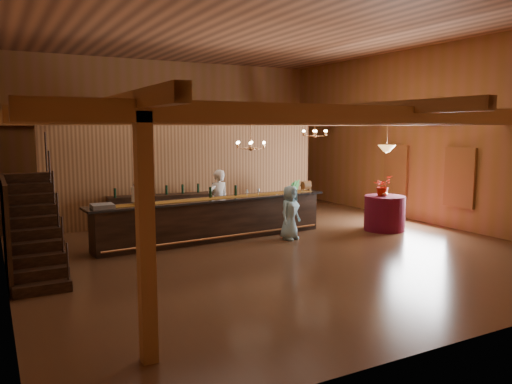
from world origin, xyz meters
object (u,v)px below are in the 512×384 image
backbar_shelf (167,210)px  floor_plant (290,199)px  beverage_dispenser (137,193)px  chandelier_right (315,133)px  guest (290,213)px  chandelier_left (251,145)px  pendant_lamp (387,148)px  tasting_bar (214,219)px  staff_second (141,209)px  bartender (218,201)px  round_table (384,213)px  raffle_drum (306,185)px

backbar_shelf → floor_plant: floor_plant is taller
beverage_dispenser → backbar_shelf: size_ratio=0.17×
chandelier_right → guest: size_ratio=0.55×
chandelier_left → pendant_lamp: bearing=-4.1°
beverage_dispenser → pendant_lamp: 7.16m
beverage_dispenser → backbar_shelf: 3.08m
tasting_bar → staff_second: bearing=156.2°
bartender → guest: size_ratio=1.24×
tasting_bar → pendant_lamp: size_ratio=7.53×
beverage_dispenser → round_table: (7.00, -1.12, -0.90)m
beverage_dispenser → chandelier_right: size_ratio=0.75×
guest → chandelier_right: bearing=13.6°
tasting_bar → round_table: bearing=-17.2°
pendant_lamp → staff_second: pendant_lamp is taller
tasting_bar → backbar_shelf: tasting_bar is taller
pendant_lamp → chandelier_right: bearing=130.6°
tasting_bar → chandelier_right: bearing=3.4°
backbar_shelf → chandelier_left: bearing=-63.4°
beverage_dispenser → bartender: 2.76m
beverage_dispenser → backbar_shelf: bearing=57.8°
tasting_bar → floor_plant: size_ratio=5.20×
chandelier_left → floor_plant: size_ratio=0.61×
tasting_bar → raffle_drum: raffle_drum is taller
tasting_bar → bartender: (0.48, 0.81, 0.34)m
chandelier_left → bartender: size_ratio=0.44×
beverage_dispenser → floor_plant: size_ratio=0.46×
raffle_drum → round_table: bearing=-35.2°
beverage_dispenser → tasting_bar: bearing=2.0°
round_table → chandelier_left: (-4.26, 0.31, 2.06)m
tasting_bar → round_table: tasting_bar is taller
raffle_drum → pendant_lamp: size_ratio=0.38×
round_table → backbar_shelf: bearing=146.4°
backbar_shelf → guest: (2.35, -3.31, 0.24)m
pendant_lamp → backbar_shelf: bearing=146.4°
tasting_bar → raffle_drum: size_ratio=19.94×
raffle_drum → chandelier_left: bearing=-156.8°
beverage_dispenser → guest: (3.92, -0.82, -0.68)m
beverage_dispenser → bartender: (2.56, 0.88, -0.50)m
tasting_bar → raffle_drum: bearing=-1.0°
chandelier_left → guest: size_ratio=0.55×
raffle_drum → chandelier_right: (0.49, 0.30, 1.54)m
backbar_shelf → bartender: bartender is taller
round_table → staff_second: staff_second is taller
pendant_lamp → bartender: bearing=155.8°
beverage_dispenser → round_table: size_ratio=0.51×
beverage_dispenser → chandelier_right: chandelier_right is taller
guest → beverage_dispenser: bearing=143.7°
raffle_drum → guest: size_ratio=0.23×
guest → floor_plant: 3.13m
tasting_bar → round_table: (4.92, -1.19, -0.06)m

